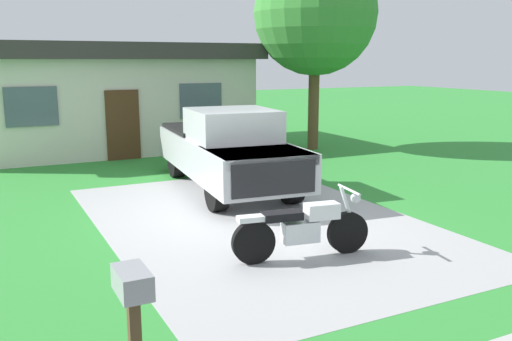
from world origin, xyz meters
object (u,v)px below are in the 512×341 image
pickup_truck (226,148)px  neighbor_house (104,96)px  motorcycle (303,228)px  mailbox (133,301)px  shade_tree (315,13)px

pickup_truck → neighbor_house: (-1.27, 7.37, 0.84)m
pickup_truck → motorcycle: bearing=-100.0°
mailbox → neighbor_house: (2.79, 14.67, 0.81)m
motorcycle → shade_tree: (5.79, 8.81, 3.98)m
pickup_truck → shade_tree: size_ratio=0.89×
shade_tree → mailbox: bearing=-128.6°
pickup_truck → shade_tree: (4.94, 3.99, 3.50)m
motorcycle → pickup_truck: (0.85, 4.82, 0.48)m
pickup_truck → shade_tree: 7.25m
pickup_truck → shade_tree: shade_tree is taller
motorcycle → neighbor_house: neighbor_house is taller
motorcycle → shade_tree: bearing=56.7°
motorcycle → mailbox: 4.09m
motorcycle → pickup_truck: 4.91m
mailbox → shade_tree: bearing=51.4°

